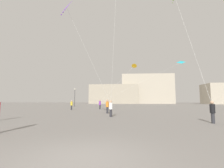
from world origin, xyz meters
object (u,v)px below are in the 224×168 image
at_px(person_in_purple, 100,104).
at_px(kite_violet_delta, 67,8).
at_px(person_in_black, 213,111).
at_px(person_in_white, 111,108).
at_px(building_centre_hall, 146,90).
at_px(building_left_hall, 115,94).
at_px(kite_cyan_delta, 179,63).
at_px(kite_amber_diamond, 134,66).
at_px(person_in_yellow, 72,105).
at_px(handbag_beside_flyer, 110,112).
at_px(lamppost_east, 75,94).
at_px(person_in_orange, 107,106).

height_order(person_in_purple, kite_violet_delta, kite_violet_delta).
bearing_deg(person_in_purple, person_in_black, 79.67).
relative_size(person_in_white, building_centre_hall, 0.06).
height_order(person_in_white, building_left_hall, building_left_hall).
height_order(kite_cyan_delta, building_left_hall, kite_cyan_delta).
relative_size(kite_amber_diamond, building_centre_hall, 0.38).
relative_size(person_in_yellow, kite_amber_diamond, 0.16).
relative_size(person_in_white, building_left_hall, 0.06).
relative_size(person_in_black, handbag_beside_flyer, 5.04).
xyz_separation_m(person_in_yellow, person_in_purple, (4.80, 2.31, 0.05)).
relative_size(person_in_purple, lamppost_east, 0.37).
xyz_separation_m(person_in_white, building_centre_hall, (16.75, 75.62, 7.05)).
xyz_separation_m(person_in_orange, person_in_purple, (-2.09, 10.04, 0.01)).
bearing_deg(kite_violet_delta, person_in_yellow, 104.10).
distance_m(kite_violet_delta, building_centre_hall, 81.75).
bearing_deg(person_in_purple, person_in_yellow, -13.29).
bearing_deg(kite_violet_delta, building_left_hall, 88.30).
bearing_deg(handbag_beside_flyer, kite_cyan_delta, 46.57).
bearing_deg(person_in_white, person_in_purple, -174.78).
bearing_deg(lamppost_east, kite_cyan_delta, -13.62).
bearing_deg(person_in_purple, building_left_hall, -130.35).
bearing_deg(person_in_black, building_centre_hall, 36.65).
bearing_deg(person_in_black, person_in_orange, 86.14).
relative_size(person_in_black, building_left_hall, 0.06).
bearing_deg(kite_violet_delta, person_in_white, 44.80).
bearing_deg(building_centre_hall, kite_cyan_delta, -92.02).
height_order(person_in_purple, lamppost_east, lamppost_east).
height_order(person_in_yellow, person_in_black, person_in_yellow).
bearing_deg(kite_cyan_delta, person_in_black, -106.35).
height_order(kite_amber_diamond, building_centre_hall, building_centre_hall).
bearing_deg(person_in_orange, building_left_hall, 122.01).
height_order(person_in_white, building_centre_hall, building_centre_hall).
xyz_separation_m(person_in_orange, building_centre_hall, (17.40, 71.12, 6.99)).
height_order(person_in_yellow, building_left_hall, building_left_hall).
relative_size(person_in_yellow, handbag_beside_flyer, 5.32).
height_order(person_in_white, person_in_purple, person_in_purple).
xyz_separation_m(person_in_orange, kite_violet_delta, (-2.93, -8.06, 8.41)).
xyz_separation_m(kite_violet_delta, building_left_hall, (2.33, 78.43, -4.25)).
relative_size(person_in_yellow, kite_cyan_delta, 0.09).
height_order(kite_violet_delta, building_left_hall, building_left_hall).
relative_size(person_in_black, kite_amber_diamond, 0.15).
relative_size(person_in_white, person_in_purple, 0.92).
height_order(kite_cyan_delta, kite_violet_delta, kite_cyan_delta).
distance_m(person_in_black, kite_cyan_delta, 27.53).
height_order(person_in_black, kite_amber_diamond, kite_amber_diamond).
relative_size(building_left_hall, handbag_beside_flyer, 84.69).
height_order(person_in_white, kite_cyan_delta, kite_cyan_delta).
relative_size(kite_amber_diamond, handbag_beside_flyer, 33.44).
relative_size(kite_cyan_delta, handbag_beside_flyer, 59.03).
xyz_separation_m(person_in_yellow, kite_violet_delta, (3.96, -15.79, 8.45)).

